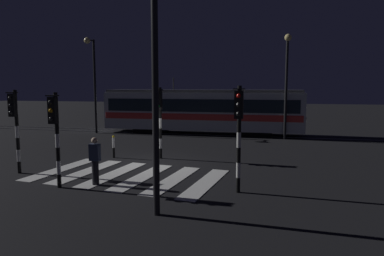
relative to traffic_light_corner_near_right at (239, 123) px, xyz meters
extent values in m
plane|color=black|center=(-4.43, 3.35, -2.32)|extent=(120.00, 120.00, 0.00)
cube|color=#59595E|center=(-4.43, 13.36, -2.30)|extent=(80.00, 0.12, 0.03)
cube|color=#59595E|center=(-4.43, 14.79, -2.30)|extent=(80.00, 0.12, 0.03)
cube|color=silver|center=(-7.61, 1.65, -2.31)|extent=(1.19, 4.28, 0.02)
cube|color=silver|center=(-6.34, 1.49, -2.31)|extent=(1.19, 4.28, 0.02)
cube|color=silver|center=(-5.07, 1.34, -2.31)|extent=(1.19, 4.28, 0.02)
cube|color=silver|center=(-3.80, 1.19, -2.31)|extent=(1.19, 4.28, 0.02)
cube|color=silver|center=(-2.53, 1.04, -2.31)|extent=(1.19, 4.28, 0.02)
cube|color=silver|center=(-1.26, 0.89, -2.31)|extent=(1.19, 4.28, 0.02)
cylinder|color=black|center=(0.00, 0.09, -2.07)|extent=(0.14, 0.14, 0.50)
cylinder|color=white|center=(0.00, 0.09, -1.57)|extent=(0.14, 0.14, 0.50)
cylinder|color=black|center=(0.00, 0.09, -1.06)|extent=(0.14, 0.14, 0.50)
cylinder|color=white|center=(0.00, 0.09, -0.56)|extent=(0.14, 0.14, 0.50)
cylinder|color=black|center=(0.00, 0.09, -0.06)|extent=(0.14, 0.14, 0.50)
cylinder|color=white|center=(0.00, 0.09, 0.44)|extent=(0.14, 0.14, 0.50)
cylinder|color=black|center=(0.00, 0.09, 0.94)|extent=(0.14, 0.14, 0.50)
cube|color=black|center=(0.00, -0.08, 0.60)|extent=(0.28, 0.20, 0.90)
sphere|color=red|center=(0.00, -0.19, 0.88)|extent=(0.14, 0.14, 0.14)
sphere|color=black|center=(0.00, -0.19, 0.60)|extent=(0.14, 0.14, 0.14)
sphere|color=black|center=(0.00, -0.19, 0.32)|extent=(0.14, 0.14, 0.14)
cube|color=black|center=(0.00, -0.08, 1.09)|extent=(0.36, 0.24, 0.04)
cylinder|color=black|center=(-4.24, 4.74, -2.07)|extent=(0.14, 0.14, 0.49)
cylinder|color=white|center=(-4.24, 4.74, -1.58)|extent=(0.14, 0.14, 0.49)
cylinder|color=black|center=(-4.24, 4.74, -1.09)|extent=(0.14, 0.14, 0.49)
cylinder|color=white|center=(-4.24, 4.74, -0.59)|extent=(0.14, 0.14, 0.49)
cylinder|color=black|center=(-4.24, 4.74, -0.10)|extent=(0.14, 0.14, 0.49)
cylinder|color=white|center=(-4.24, 4.74, 0.39)|extent=(0.14, 0.14, 0.49)
cylinder|color=black|center=(-4.24, 4.74, 0.88)|extent=(0.14, 0.14, 0.49)
cube|color=black|center=(-4.24, 4.57, 0.53)|extent=(0.28, 0.20, 0.90)
sphere|color=black|center=(-4.24, 4.46, 0.81)|extent=(0.14, 0.14, 0.14)
sphere|color=black|center=(-4.24, 4.46, 0.53)|extent=(0.14, 0.14, 0.14)
sphere|color=green|center=(-4.24, 4.46, 0.25)|extent=(0.14, 0.14, 0.14)
cube|color=black|center=(-4.24, 4.57, 1.02)|extent=(0.36, 0.24, 0.04)
cylinder|color=black|center=(-8.88, 0.65, -2.08)|extent=(0.14, 0.14, 0.48)
cylinder|color=white|center=(-8.88, 0.65, -1.60)|extent=(0.14, 0.14, 0.48)
cylinder|color=black|center=(-8.88, 0.65, -1.12)|extent=(0.14, 0.14, 0.48)
cylinder|color=white|center=(-8.88, 0.65, -0.64)|extent=(0.14, 0.14, 0.48)
cylinder|color=black|center=(-8.88, 0.65, -0.16)|extent=(0.14, 0.14, 0.48)
cylinder|color=white|center=(-8.88, 0.65, 0.32)|extent=(0.14, 0.14, 0.48)
cylinder|color=black|center=(-8.88, 0.65, 0.80)|extent=(0.14, 0.14, 0.48)
cube|color=black|center=(-8.88, 0.48, 0.44)|extent=(0.28, 0.20, 0.90)
sphere|color=black|center=(-8.88, 0.37, 0.72)|extent=(0.14, 0.14, 0.14)
sphere|color=black|center=(-8.88, 0.37, 0.44)|extent=(0.14, 0.14, 0.14)
sphere|color=black|center=(-8.88, 0.37, 0.16)|extent=(0.14, 0.14, 0.14)
cube|color=black|center=(-8.88, 0.48, 0.93)|extent=(0.36, 0.24, 0.04)
cylinder|color=black|center=(-6.09, -0.78, -2.08)|extent=(0.14, 0.14, 0.47)
cylinder|color=white|center=(-6.09, -0.78, -1.61)|extent=(0.14, 0.14, 0.47)
cylinder|color=black|center=(-6.09, -0.78, -1.14)|extent=(0.14, 0.14, 0.47)
cylinder|color=white|center=(-6.09, -0.78, -0.67)|extent=(0.14, 0.14, 0.47)
cylinder|color=black|center=(-6.09, -0.78, -0.20)|extent=(0.14, 0.14, 0.47)
cylinder|color=white|center=(-6.09, -0.78, 0.27)|extent=(0.14, 0.14, 0.47)
cylinder|color=black|center=(-6.09, -0.78, 0.74)|extent=(0.14, 0.14, 0.47)
cube|color=black|center=(-6.09, -0.95, 0.37)|extent=(0.28, 0.20, 0.90)
sphere|color=black|center=(-6.09, -1.06, 0.65)|extent=(0.14, 0.14, 0.14)
sphere|color=orange|center=(-6.09, -1.06, 0.37)|extent=(0.14, 0.14, 0.14)
sphere|color=black|center=(-6.09, -1.06, 0.09)|extent=(0.14, 0.14, 0.14)
cube|color=black|center=(-6.09, -0.95, 0.86)|extent=(0.36, 0.24, 0.04)
cylinder|color=black|center=(-11.94, 12.57, 1.14)|extent=(0.18, 0.18, 6.91)
cylinder|color=black|center=(-11.94, 12.12, 4.49)|extent=(0.10, 0.90, 0.10)
sphere|color=#F9E08C|center=(-11.94, 11.67, 4.41)|extent=(0.44, 0.44, 0.44)
cylinder|color=black|center=(1.81, 12.62, 1.03)|extent=(0.18, 0.18, 6.69)
cylinder|color=black|center=(1.81, 12.17, 4.27)|extent=(0.10, 0.90, 0.10)
sphere|color=#F9E08C|center=(1.81, 11.72, 4.19)|extent=(0.44, 0.44, 0.44)
cylinder|color=black|center=(-1.95, -2.46, 1.43)|extent=(0.18, 0.18, 7.50)
cube|color=silver|center=(-4.11, 14.07, -0.62)|extent=(14.53, 2.50, 2.70)
cube|color=red|center=(-4.11, 12.80, -0.97)|extent=(14.24, 0.04, 0.44)
cube|color=red|center=(-4.11, 15.34, -0.97)|extent=(14.24, 0.04, 0.44)
cube|color=black|center=(-4.11, 12.81, -0.17)|extent=(13.80, 0.03, 0.90)
cube|color=#4C4C51|center=(-4.11, 14.07, 0.83)|extent=(14.24, 2.30, 0.20)
cylinder|color=#262628|center=(-6.29, 14.07, 1.33)|extent=(0.08, 0.08, 1.00)
cube|color=black|center=(-0.12, 14.07, -2.14)|extent=(2.20, 2.00, 0.35)
cube|color=black|center=(-8.11, 14.07, -2.14)|extent=(2.20, 2.00, 0.35)
sphere|color=#F9F2CC|center=(3.20, 14.07, -1.02)|extent=(0.24, 0.24, 0.24)
cylinder|color=black|center=(-5.03, -0.19, -1.88)|extent=(0.24, 0.24, 0.88)
cube|color=#2D3851|center=(-5.03, -0.19, -1.14)|extent=(0.36, 0.22, 0.60)
sphere|color=beige|center=(-5.03, -0.19, -0.72)|extent=(0.22, 0.22, 0.22)
cylinder|color=black|center=(-6.54, 4.37, -2.07)|extent=(0.12, 0.12, 0.50)
cylinder|color=white|center=(-6.54, 4.37, -1.57)|extent=(0.12, 0.12, 0.50)
sphere|color=yellow|center=(-6.54, 4.37, -1.27)|extent=(0.12, 0.12, 0.12)
camera|label=1|loc=(1.10, -11.19, 1.16)|focal=32.66mm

